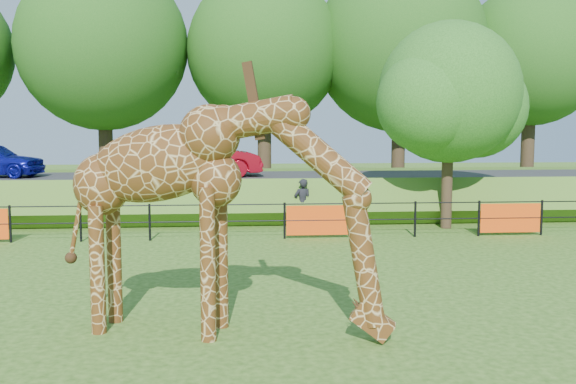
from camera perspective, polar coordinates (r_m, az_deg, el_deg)
name	(u,v)px	position (r m, az deg, el deg)	size (l,w,h in m)	color
ground	(205,321)	(11.53, -7.43, -11.34)	(90.00, 90.00, 0.00)	#2B5415
giraffe	(224,216)	(10.39, -5.72, -2.17)	(5.48, 1.01, 3.91)	#5C3213
perimeter_fence	(218,221)	(19.22, -6.27, -2.62)	(28.07, 0.10, 1.10)	black
embankment	(223,192)	(26.64, -5.80, 0.02)	(40.00, 9.00, 1.30)	#2B5415
road	(222,178)	(25.08, -5.89, 1.27)	(40.00, 5.00, 0.12)	#2A2A2C
car_red	(203,158)	(24.81, -7.54, 3.03)	(1.54, 4.42, 1.46)	#AA0C1B
visitor	(303,203)	(21.30, 1.30, -1.01)	(0.60, 0.39, 1.63)	black
tree_east	(452,98)	(21.79, 14.35, 8.09)	(5.40, 4.71, 6.76)	#322516
bg_tree_line	(262,50)	(33.23, -2.33, 12.54)	(37.30, 8.80, 11.82)	#322516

